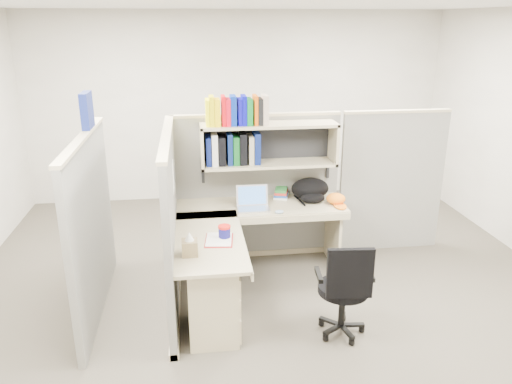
{
  "coord_description": "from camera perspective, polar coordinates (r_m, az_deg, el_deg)",
  "views": [
    {
      "loc": [
        -0.7,
        -4.24,
        2.54
      ],
      "look_at": [
        -0.09,
        0.25,
        0.99
      ],
      "focal_mm": 35.0,
      "sensor_mm": 36.0,
      "label": 1
    }
  ],
  "objects": [
    {
      "name": "paper_cup",
      "position": [
        5.35,
        0.44,
        -0.32
      ],
      "size": [
        0.07,
        0.07,
        0.09
      ],
      "primitive_type": "cylinder",
      "rotation": [
        0.0,
        0.0,
        -0.18
      ],
      "color": "white",
      "rests_on": "desk"
    },
    {
      "name": "tissue_box",
      "position": [
        4.1,
        -7.6,
        -5.85
      ],
      "size": [
        0.13,
        0.13,
        0.2
      ],
      "primitive_type": null,
      "rotation": [
        0.0,
        0.0,
        0.01
      ],
      "color": "olive",
      "rests_on": "desk"
    },
    {
      "name": "cubicle",
      "position": [
        4.98,
        -3.44,
        -0.24
      ],
      "size": [
        3.79,
        1.84,
        1.95
      ],
      "color": "slate",
      "rests_on": "ground"
    },
    {
      "name": "backpack",
      "position": [
        5.3,
        6.33,
        0.21
      ],
      "size": [
        0.45,
        0.37,
        0.24
      ],
      "primitive_type": null,
      "rotation": [
        0.0,
        0.0,
        -0.16
      ],
      "color": "black",
      "rests_on": "desk"
    },
    {
      "name": "desk",
      "position": [
        4.49,
        -3.11,
        -9.03
      ],
      "size": [
        1.74,
        1.75,
        0.73
      ],
      "color": "tan",
      "rests_on": "ground"
    },
    {
      "name": "mouse",
      "position": [
        4.96,
        2.68,
        -2.28
      ],
      "size": [
        0.09,
        0.06,
        0.03
      ],
      "primitive_type": "ellipsoid",
      "rotation": [
        0.0,
        0.0,
        0.06
      ],
      "color": "#809BB5",
      "rests_on": "desk"
    },
    {
      "name": "loose_paper",
      "position": [
        4.4,
        -4.27,
        -5.41
      ],
      "size": [
        0.25,
        0.32,
        0.0
      ],
      "primitive_type": null,
      "rotation": [
        0.0,
        0.0,
        -0.11
      ],
      "color": "silver",
      "rests_on": "desk"
    },
    {
      "name": "laptop",
      "position": [
        5.02,
        -0.31,
        -0.77
      ],
      "size": [
        0.33,
        0.33,
        0.23
      ],
      "primitive_type": null,
      "rotation": [
        0.0,
        0.0,
        -0.01
      ],
      "color": "silver",
      "rests_on": "desk"
    },
    {
      "name": "task_chair",
      "position": [
        4.32,
        9.95,
        -12.44
      ],
      "size": [
        0.48,
        0.44,
        0.89
      ],
      "color": "black",
      "rests_on": "ground"
    },
    {
      "name": "room_shell",
      "position": [
        4.39,
        1.65,
        6.83
      ],
      "size": [
        6.0,
        6.0,
        6.0
      ],
      "color": "#B0A99F",
      "rests_on": "ground"
    },
    {
      "name": "book_stack",
      "position": [
        5.41,
        2.89,
        -0.09
      ],
      "size": [
        0.2,
        0.24,
        0.1
      ],
      "primitive_type": null,
      "rotation": [
        0.0,
        0.0,
        -0.28
      ],
      "color": "gray",
      "rests_on": "desk"
    },
    {
      "name": "snack_canister",
      "position": [
        4.42,
        -3.63,
        -4.51
      ],
      "size": [
        0.11,
        0.11,
        0.11
      ],
      "color": "navy",
      "rests_on": "desk"
    },
    {
      "name": "orange_cap",
      "position": [
        5.28,
        9.11,
        -0.75
      ],
      "size": [
        0.23,
        0.26,
        0.11
      ],
      "primitive_type": null,
      "rotation": [
        0.0,
        0.0,
        0.15
      ],
      "color": "orange",
      "rests_on": "desk"
    },
    {
      "name": "ground",
      "position": [
        4.99,
        1.47,
        -11.67
      ],
      "size": [
        6.0,
        6.0,
        0.0
      ],
      "primitive_type": "plane",
      "color": "#3B372E",
      "rests_on": "ground"
    }
  ]
}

